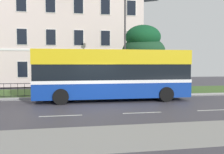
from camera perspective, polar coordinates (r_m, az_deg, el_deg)
ground_plane at (r=14.89m, az=-3.78°, el=-6.43°), size 60.00×56.00×0.18m
georgian_townhouse at (r=30.59m, az=-10.82°, el=10.47°), size 16.83×10.30×12.44m
iron_verge_railing at (r=17.97m, az=-10.99°, el=-2.78°), size 17.40×0.04×0.97m
evergreen_tree at (r=21.87m, az=7.28°, el=3.67°), size 4.65×4.65×5.68m
single_decker_bus at (r=16.28m, az=0.10°, el=0.65°), size 10.16×2.71×3.33m
street_lamp_post at (r=19.54m, az=3.04°, el=9.06°), size 0.36×0.24×7.70m
litter_bin at (r=18.53m, az=-1.18°, el=-2.39°), size 0.45×0.45×1.09m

